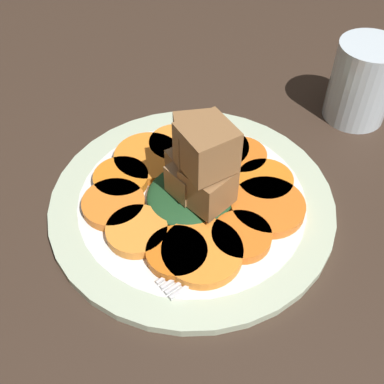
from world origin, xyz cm
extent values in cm
cube|color=#38281E|center=(0.00, 0.00, 1.00)|extent=(120.00, 120.00, 2.00)
cylinder|color=beige|center=(0.00, 0.00, 2.50)|extent=(30.25, 30.25, 1.00)
cylinder|color=white|center=(0.00, 0.00, 2.55)|extent=(24.20, 24.20, 1.00)
cylinder|color=orange|center=(-5.99, -4.59, 3.65)|extent=(5.90, 5.90, 1.09)
cylinder|color=orange|center=(-4.11, -6.12, 3.65)|extent=(7.83, 7.83, 1.09)
cylinder|color=orange|center=(0.37, -7.29, 3.65)|extent=(5.92, 5.92, 1.09)
cylinder|color=orange|center=(4.79, -6.39, 3.65)|extent=(7.70, 7.70, 1.09)
cylinder|color=orange|center=(7.23, -3.74, 3.65)|extent=(6.06, 6.06, 1.09)
cylinder|color=orange|center=(7.97, 0.73, 3.65)|extent=(5.96, 5.96, 1.09)
cylinder|color=orange|center=(6.77, 3.49, 3.65)|extent=(7.58, 7.58, 1.09)
cylinder|color=orange|center=(3.81, 7.15, 3.65)|extent=(6.26, 6.26, 1.09)
cylinder|color=orange|center=(-0.43, 7.56, 3.65)|extent=(7.65, 7.65, 1.09)
cylinder|color=orange|center=(-4.21, 6.90, 3.65)|extent=(6.01, 6.01, 1.09)
cylinder|color=orange|center=(-6.95, 4.41, 3.65)|extent=(6.52, 6.52, 1.09)
cylinder|color=orange|center=(-7.26, 0.23, 3.65)|extent=(6.12, 6.12, 1.09)
ellipsoid|color=#1E4723|center=(0.00, 0.00, 3.94)|extent=(9.89, 8.90, 1.68)
cube|color=#9E754C|center=(-0.69, 0.00, 6.43)|extent=(3.32, 3.32, 3.29)
cube|color=#9E754C|center=(0.55, 1.36, 6.49)|extent=(3.98, 3.98, 3.41)
cube|color=olive|center=(0.46, -2.38, 6.90)|extent=(4.52, 4.52, 4.24)
cube|color=brown|center=(0.91, -0.73, 6.76)|extent=(5.26, 5.26, 3.95)
cube|color=olive|center=(0.22, -2.03, 11.69)|extent=(5.35, 5.35, 4.60)
cube|color=olive|center=(0.65, 0.30, 10.93)|extent=(5.67, 5.67, 4.10)
cube|color=silver|center=(2.53, -7.42, 3.30)|extent=(11.86, 1.72, 0.40)
cube|color=silver|center=(-4.08, -7.07, 3.30)|extent=(1.55, 2.38, 0.40)
cube|color=silver|center=(-7.17, -7.91, 3.30)|extent=(4.66, 0.55, 0.40)
cube|color=silver|center=(-7.14, -7.25, 3.30)|extent=(4.66, 0.55, 0.40)
cube|color=silver|center=(-7.10, -6.58, 3.30)|extent=(4.66, 0.55, 0.40)
cube|color=silver|center=(-7.07, -5.91, 3.30)|extent=(4.66, 0.55, 0.40)
cylinder|color=silver|center=(25.80, -2.12, 7.04)|extent=(7.72, 7.72, 10.08)
camera|label=1|loc=(-22.46, -25.44, 41.20)|focal=45.00mm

